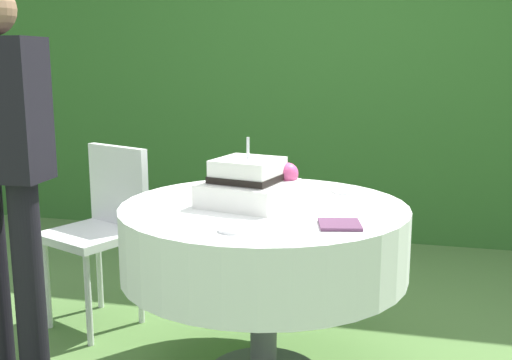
{
  "coord_description": "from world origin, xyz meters",
  "views": [
    {
      "loc": [
        0.55,
        -2.3,
        1.31
      ],
      "look_at": [
        -0.03,
        -0.0,
        0.85
      ],
      "focal_mm": 42.91,
      "sensor_mm": 36.0,
      "label": 1
    }
  ],
  "objects_px": {
    "standing_person": "(1,160)",
    "napkin_stack": "(340,225)",
    "serving_plate_far": "(233,229)",
    "garden_chair": "(104,218)",
    "cake_table": "(264,239)",
    "serving_plate_near": "(243,182)",
    "wedding_cake": "(250,184)",
    "serving_plate_left": "(348,191)"
  },
  "relations": [
    {
      "from": "garden_chair",
      "to": "standing_person",
      "type": "relative_size",
      "value": 0.56
    },
    {
      "from": "cake_table",
      "to": "wedding_cake",
      "type": "relative_size",
      "value": 2.98
    },
    {
      "from": "serving_plate_near",
      "to": "napkin_stack",
      "type": "xyz_separation_m",
      "value": [
        0.52,
        -0.64,
        -0.0
      ]
    },
    {
      "from": "serving_plate_far",
      "to": "garden_chair",
      "type": "distance_m",
      "value": 1.21
    },
    {
      "from": "wedding_cake",
      "to": "garden_chair",
      "type": "distance_m",
      "value": 0.98
    },
    {
      "from": "cake_table",
      "to": "serving_plate_far",
      "type": "bearing_deg",
      "value": -91.62
    },
    {
      "from": "serving_plate_near",
      "to": "serving_plate_far",
      "type": "relative_size",
      "value": 1.27
    },
    {
      "from": "wedding_cake",
      "to": "serving_plate_far",
      "type": "bearing_deg",
      "value": -83.31
    },
    {
      "from": "serving_plate_left",
      "to": "standing_person",
      "type": "xyz_separation_m",
      "value": [
        -1.3,
        -0.57,
        0.17
      ]
    },
    {
      "from": "wedding_cake",
      "to": "standing_person",
      "type": "distance_m",
      "value": 0.98
    },
    {
      "from": "cake_table",
      "to": "napkin_stack",
      "type": "relative_size",
      "value": 8.03
    },
    {
      "from": "serving_plate_near",
      "to": "serving_plate_left",
      "type": "distance_m",
      "value": 0.5
    },
    {
      "from": "garden_chair",
      "to": "standing_person",
      "type": "bearing_deg",
      "value": -97.76
    },
    {
      "from": "serving_plate_near",
      "to": "serving_plate_left",
      "type": "xyz_separation_m",
      "value": [
        0.49,
        -0.08,
        0.0
      ]
    },
    {
      "from": "serving_plate_left",
      "to": "napkin_stack",
      "type": "distance_m",
      "value": 0.56
    },
    {
      "from": "serving_plate_far",
      "to": "serving_plate_left",
      "type": "height_order",
      "value": "same"
    },
    {
      "from": "wedding_cake",
      "to": "standing_person",
      "type": "relative_size",
      "value": 0.24
    },
    {
      "from": "wedding_cake",
      "to": "serving_plate_near",
      "type": "bearing_deg",
      "value": 108.92
    },
    {
      "from": "serving_plate_near",
      "to": "wedding_cake",
      "type": "bearing_deg",
      "value": -71.08
    },
    {
      "from": "napkin_stack",
      "to": "cake_table",
      "type": "bearing_deg",
      "value": 143.47
    },
    {
      "from": "garden_chair",
      "to": "wedding_cake",
      "type": "bearing_deg",
      "value": -24.23
    },
    {
      "from": "cake_table",
      "to": "serving_plate_near",
      "type": "distance_m",
      "value": 0.47
    },
    {
      "from": "serving_plate_near",
      "to": "garden_chair",
      "type": "bearing_deg",
      "value": -178.34
    },
    {
      "from": "cake_table",
      "to": "garden_chair",
      "type": "height_order",
      "value": "garden_chair"
    },
    {
      "from": "napkin_stack",
      "to": "standing_person",
      "type": "bearing_deg",
      "value": -179.57
    },
    {
      "from": "serving_plate_near",
      "to": "standing_person",
      "type": "height_order",
      "value": "standing_person"
    },
    {
      "from": "serving_plate_near",
      "to": "serving_plate_left",
      "type": "height_order",
      "value": "same"
    },
    {
      "from": "napkin_stack",
      "to": "standing_person",
      "type": "distance_m",
      "value": 1.34
    },
    {
      "from": "serving_plate_near",
      "to": "napkin_stack",
      "type": "height_order",
      "value": "same"
    },
    {
      "from": "cake_table",
      "to": "serving_plate_far",
      "type": "height_order",
      "value": "serving_plate_far"
    },
    {
      "from": "cake_table",
      "to": "serving_plate_left",
      "type": "height_order",
      "value": "serving_plate_left"
    },
    {
      "from": "garden_chair",
      "to": "standing_person",
      "type": "height_order",
      "value": "standing_person"
    },
    {
      "from": "standing_person",
      "to": "napkin_stack",
      "type": "bearing_deg",
      "value": 0.43
    },
    {
      "from": "cake_table",
      "to": "napkin_stack",
      "type": "xyz_separation_m",
      "value": [
        0.33,
        -0.24,
        0.15
      ]
    },
    {
      "from": "cake_table",
      "to": "garden_chair",
      "type": "relative_size",
      "value": 1.29
    },
    {
      "from": "cake_table",
      "to": "serving_plate_near",
      "type": "relative_size",
      "value": 8.72
    },
    {
      "from": "cake_table",
      "to": "standing_person",
      "type": "distance_m",
      "value": 1.08
    },
    {
      "from": "serving_plate_near",
      "to": "standing_person",
      "type": "xyz_separation_m",
      "value": [
        -0.8,
        -0.65,
        0.17
      ]
    },
    {
      "from": "cake_table",
      "to": "serving_plate_left",
      "type": "distance_m",
      "value": 0.46
    },
    {
      "from": "serving_plate_near",
      "to": "napkin_stack",
      "type": "bearing_deg",
      "value": -50.81
    },
    {
      "from": "serving_plate_left",
      "to": "standing_person",
      "type": "distance_m",
      "value": 1.43
    },
    {
      "from": "garden_chair",
      "to": "serving_plate_far",
      "type": "bearing_deg",
      "value": -40.67
    }
  ]
}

